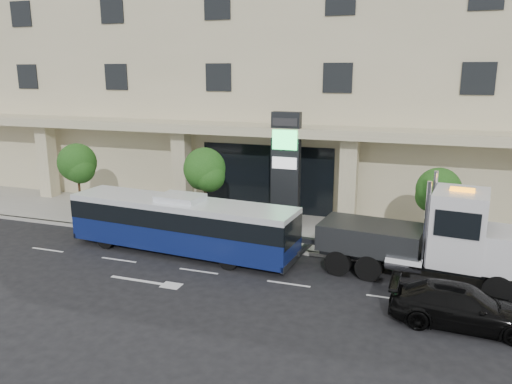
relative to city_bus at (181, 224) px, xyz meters
The scene contains 11 objects.
ground 2.27m from the city_bus, 10.36° to the right, with size 120.00×120.00×0.00m, color black.
sidewalk 5.17m from the city_bus, 69.75° to the left, with size 120.00×6.00×0.15m, color gray.
curb 2.77m from the city_bus, 44.27° to the left, with size 120.00×0.30×0.15m, color gray.
convention_center 17.44m from the city_bus, 83.48° to the left, with size 60.00×17.60×20.00m.
tree_left 9.03m from the city_bus, 158.34° to the left, with size 2.27×2.20×4.22m.
tree_mid 3.76m from the city_bus, 94.31° to the left, with size 2.28×2.20×4.38m.
tree_right 11.83m from the city_bus, 16.23° to the left, with size 2.10×2.00×4.04m.
city_bus is the anchor object (origin of this frame).
tow_truck 11.17m from the city_bus, ahead, with size 9.67×3.28×4.38m.
black_sedan 12.57m from the city_bus, 14.60° to the right, with size 1.95×4.80×1.39m, color black.
signage_pylon 6.68m from the city_bus, 56.70° to the left, with size 1.55×0.60×6.15m.
Camera 1 is at (8.88, -19.58, 8.37)m, focal length 35.00 mm.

